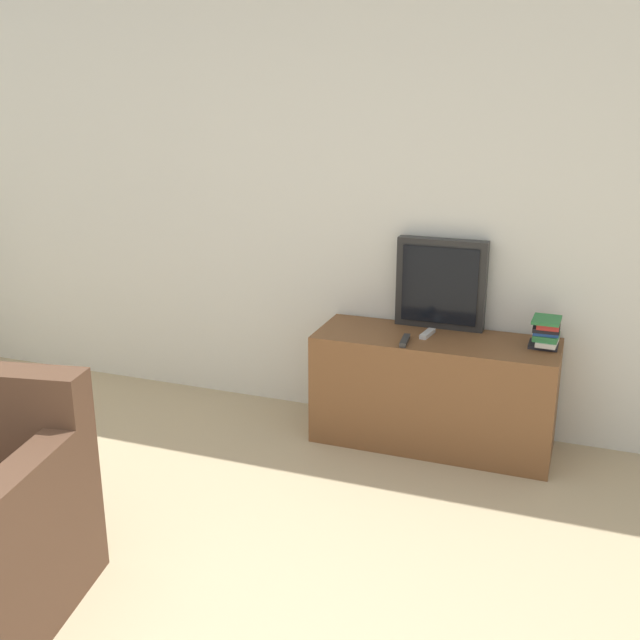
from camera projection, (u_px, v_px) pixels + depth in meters
wall_back at (334, 205)px, 4.47m from camera, size 9.00×0.06×2.60m
tv_stand at (433, 391)px, 4.26m from camera, size 1.34×0.49×0.64m
television at (441, 284)px, 4.27m from camera, size 0.51×0.09×0.52m
book_stack at (546, 332)px, 3.99m from camera, size 0.16×0.19×0.16m
remote_on_stand at (427, 334)px, 4.19m from camera, size 0.06×0.16×0.02m
remote_secondary at (405, 340)px, 4.08m from camera, size 0.05×0.18×0.02m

